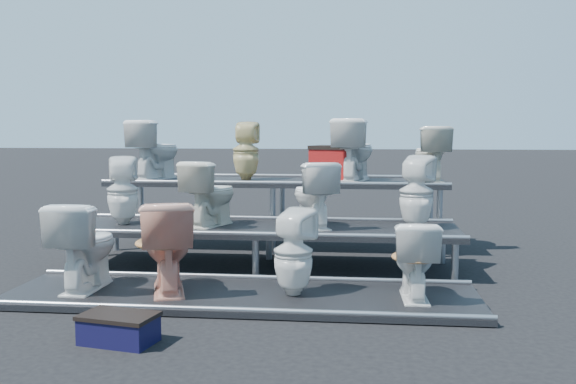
# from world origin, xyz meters

# --- Properties ---
(ground) EXTENTS (80.00, 80.00, 0.00)m
(ground) POSITION_xyz_m (0.00, 0.00, 0.00)
(ground) COLOR black
(ground) RESTS_ON ground
(tier_front) EXTENTS (4.20, 1.20, 0.06)m
(tier_front) POSITION_xyz_m (0.00, -1.30, 0.03)
(tier_front) COLOR black
(tier_front) RESTS_ON ground
(tier_mid) EXTENTS (4.20, 1.20, 0.46)m
(tier_mid) POSITION_xyz_m (0.00, 0.00, 0.23)
(tier_mid) COLOR black
(tier_mid) RESTS_ON ground
(tier_back) EXTENTS (4.20, 1.20, 0.86)m
(tier_back) POSITION_xyz_m (0.00, 1.30, 0.43)
(tier_back) COLOR black
(tier_back) RESTS_ON ground
(toilet_0) EXTENTS (0.46, 0.79, 0.80)m
(toilet_0) POSITION_xyz_m (-1.44, -1.30, 0.46)
(toilet_0) COLOR silver
(toilet_0) RESTS_ON tier_front
(toilet_1) EXTENTS (0.69, 0.91, 0.83)m
(toilet_1) POSITION_xyz_m (-0.67, -1.30, 0.47)
(toilet_1) COLOR #DF987F
(toilet_1) RESTS_ON tier_front
(toilet_2) EXTENTS (0.45, 0.45, 0.76)m
(toilet_2) POSITION_xyz_m (0.47, -1.30, 0.44)
(toilet_2) COLOR silver
(toilet_2) RESTS_ON tier_front
(toilet_3) EXTENTS (0.40, 0.68, 0.68)m
(toilet_3) POSITION_xyz_m (1.51, -1.30, 0.40)
(toilet_3) COLOR silver
(toilet_3) RESTS_ON tier_front
(toilet_4) EXTENTS (0.42, 0.43, 0.75)m
(toilet_4) POSITION_xyz_m (-1.57, 0.00, 0.84)
(toilet_4) COLOR silver
(toilet_4) RESTS_ON tier_mid
(toilet_5) EXTENTS (0.61, 0.79, 0.71)m
(toilet_5) POSITION_xyz_m (-0.57, 0.00, 0.82)
(toilet_5) COLOR beige
(toilet_5) RESTS_ON tier_mid
(toilet_6) EXTENTS (0.63, 0.79, 0.71)m
(toilet_6) POSITION_xyz_m (0.55, 0.00, 0.82)
(toilet_6) COLOR silver
(toilet_6) RESTS_ON tier_mid
(toilet_7) EXTENTS (0.46, 0.46, 0.78)m
(toilet_7) POSITION_xyz_m (1.63, 0.00, 0.85)
(toilet_7) COLOR silver
(toilet_7) RESTS_ON tier_mid
(toilet_8) EXTENTS (0.66, 0.85, 0.76)m
(toilet_8) POSITION_xyz_m (-1.60, 1.30, 1.24)
(toilet_8) COLOR silver
(toilet_8) RESTS_ON tier_back
(toilet_9) EXTENTS (0.34, 0.35, 0.75)m
(toilet_9) POSITION_xyz_m (-0.41, 1.30, 1.23)
(toilet_9) COLOR beige
(toilet_9) RESTS_ON tier_back
(toilet_10) EXTENTS (0.61, 0.85, 0.78)m
(toilet_10) POSITION_xyz_m (0.97, 1.30, 1.25)
(toilet_10) COLOR silver
(toilet_10) RESTS_ON tier_back
(toilet_11) EXTENTS (0.49, 0.72, 0.69)m
(toilet_11) POSITION_xyz_m (1.91, 1.30, 1.20)
(toilet_11) COLOR beige
(toilet_11) RESTS_ON tier_back
(red_crate) EXTENTS (0.66, 0.59, 0.39)m
(red_crate) POSITION_xyz_m (0.72, 1.47, 1.06)
(red_crate) COLOR #9D1114
(red_crate) RESTS_ON tier_back
(step_stool) EXTENTS (0.56, 0.40, 0.18)m
(step_stool) POSITION_xyz_m (-0.65, -2.53, 0.09)
(step_stool) COLOR black
(step_stool) RESTS_ON ground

